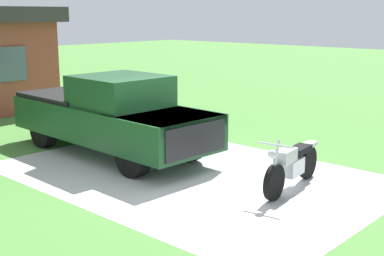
% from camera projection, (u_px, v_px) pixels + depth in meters
% --- Properties ---
extents(ground_plane, '(80.00, 80.00, 0.00)m').
position_uv_depth(ground_plane, '(190.00, 174.00, 10.90)').
color(ground_plane, '#4B8239').
extents(driveway_pad, '(5.38, 7.79, 0.01)m').
position_uv_depth(driveway_pad, '(190.00, 174.00, 10.90)').
color(driveway_pad, '#BABABA').
rests_on(driveway_pad, ground).
extents(motorcycle, '(2.21, 0.70, 1.09)m').
position_uv_depth(motorcycle, '(292.00, 165.00, 9.93)').
color(motorcycle, black).
rests_on(motorcycle, ground).
extents(pickup_truck, '(2.19, 5.69, 1.90)m').
position_uv_depth(pickup_truck, '(109.00, 114.00, 12.38)').
color(pickup_truck, black).
rests_on(pickup_truck, ground).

